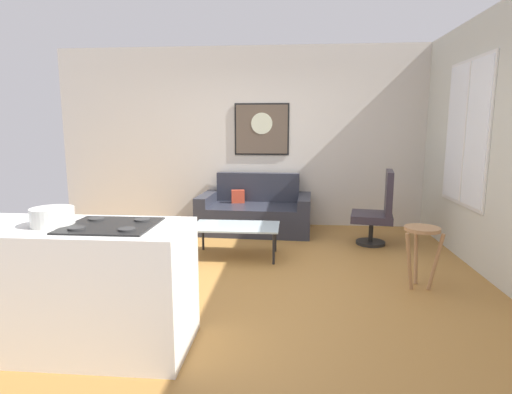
{
  "coord_description": "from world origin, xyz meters",
  "views": [
    {
      "loc": [
        0.56,
        -4.18,
        1.57
      ],
      "look_at": [
        0.12,
        0.9,
        0.7
      ],
      "focal_mm": 28.98,
      "sensor_mm": 36.0,
      "label": 1
    }
  ],
  "objects": [
    {
      "name": "couch",
      "position": [
        0.02,
        1.93,
        0.28
      ],
      "size": [
        1.7,
        0.97,
        0.86
      ],
      "color": "#2A2C37",
      "rests_on": "ground"
    },
    {
      "name": "mixing_bowl",
      "position": [
        -1.08,
        -1.54,
        0.96
      ],
      "size": [
        0.29,
        0.29,
        0.13
      ],
      "color": "silver",
      "rests_on": "kitchen_counter"
    },
    {
      "name": "bar_stool",
      "position": [
        1.82,
        -0.18,
        0.49
      ],
      "size": [
        0.38,
        0.38,
        0.61
      ],
      "color": "#A5774D",
      "rests_on": "ground"
    },
    {
      "name": "kitchen_counter",
      "position": [
        -0.96,
        -1.52,
        0.45
      ],
      "size": [
        1.63,
        0.69,
        0.92
      ],
      "color": "white",
      "rests_on": "ground"
    },
    {
      "name": "armchair",
      "position": [
        1.72,
        1.33,
        0.48
      ],
      "size": [
        0.62,
        0.64,
        1.0
      ],
      "color": "black",
      "rests_on": "ground"
    },
    {
      "name": "coffee_table",
      "position": [
        -0.1,
        0.65,
        0.36
      ],
      "size": [
        1.03,
        0.59,
        0.39
      ],
      "color": "silver",
      "rests_on": "ground"
    },
    {
      "name": "wall_painting",
      "position": [
        0.08,
        2.38,
        1.53
      ],
      "size": [
        0.86,
        0.03,
        0.81
      ],
      "color": "black"
    },
    {
      "name": "back_wall",
      "position": [
        0.0,
        2.42,
        1.4
      ],
      "size": [
        6.4,
        0.05,
        2.8
      ],
      "primitive_type": "cube",
      "color": "beige",
      "rests_on": "ground"
    },
    {
      "name": "ground",
      "position": [
        0.0,
        0.0,
        -0.02
      ],
      "size": [
        6.4,
        6.4,
        0.04
      ],
      "primitive_type": "cube",
      "color": "#A57337"
    },
    {
      "name": "window",
      "position": [
        2.59,
        0.9,
        1.49
      ],
      "size": [
        0.03,
        1.2,
        1.7
      ],
      "color": "silver"
    },
    {
      "name": "right_wall",
      "position": [
        2.62,
        0.3,
        1.4
      ],
      "size": [
        0.05,
        6.4,
        2.8
      ],
      "primitive_type": "cube",
      "color": "beige",
      "rests_on": "ground"
    }
  ]
}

